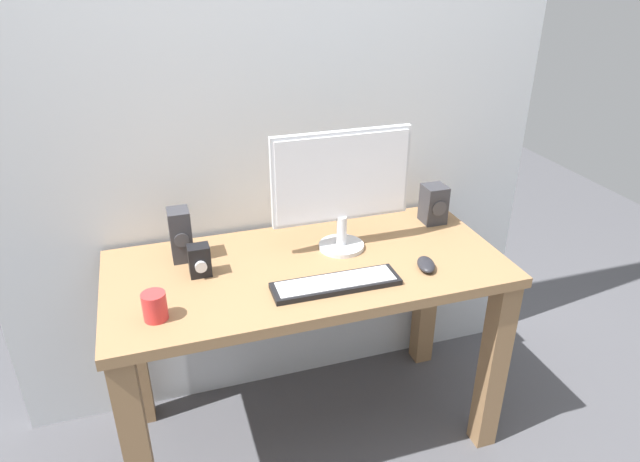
{
  "coord_description": "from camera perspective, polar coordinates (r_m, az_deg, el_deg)",
  "views": [
    {
      "loc": [
        -0.47,
        -1.61,
        1.74
      ],
      "look_at": [
        0.04,
        0.0,
        0.88
      ],
      "focal_mm": 31.81,
      "sensor_mm": 36.0,
      "label": 1
    }
  ],
  "objects": [
    {
      "name": "speaker_left",
      "position": [
        1.99,
        -13.85,
        -0.37
      ],
      "size": [
        0.07,
        0.09,
        0.19
      ],
      "color": "#333338",
      "rests_on": "desk"
    },
    {
      "name": "audio_controller",
      "position": [
        1.9,
        -12.02,
        -2.94
      ],
      "size": [
        0.07,
        0.07,
        0.11
      ],
      "color": "black",
      "rests_on": "desk"
    },
    {
      "name": "monitor",
      "position": [
        1.95,
        2.2,
        4.75
      ],
      "size": [
        0.49,
        0.16,
        0.43
      ],
      "color": "silver",
      "rests_on": "desk"
    },
    {
      "name": "keyboard_primary",
      "position": [
        1.82,
        1.61,
        -5.32
      ],
      "size": [
        0.42,
        0.12,
        0.02
      ],
      "color": "black",
      "rests_on": "desk"
    },
    {
      "name": "speaker_right",
      "position": [
        2.25,
        11.36,
        2.68
      ],
      "size": [
        0.09,
        0.09,
        0.15
      ],
      "color": "#333338",
      "rests_on": "desk"
    },
    {
      "name": "coffee_mug",
      "position": [
        1.72,
        -16.3,
        -7.28
      ],
      "size": [
        0.07,
        0.07,
        0.09
      ],
      "primitive_type": "cylinder",
      "color": "red",
      "rests_on": "desk"
    },
    {
      "name": "desk",
      "position": [
        2.03,
        -1.22,
        -7.16
      ],
      "size": [
        1.36,
        0.63,
        0.76
      ],
      "color": "#936D47",
      "rests_on": "ground_plane"
    },
    {
      "name": "mouse",
      "position": [
        1.94,
        10.62,
        -3.33
      ],
      "size": [
        0.08,
        0.12,
        0.03
      ],
      "primitive_type": "ellipsoid",
      "rotation": [
        0.0,
        0.0,
        -0.28
      ],
      "color": "#232328",
      "rests_on": "desk"
    },
    {
      "name": "ground_plane",
      "position": [
        2.42,
        -1.07,
        -19.15
      ],
      "size": [
        6.0,
        6.0,
        0.0
      ],
      "primitive_type": "plane",
      "color": "#4C4C51"
    },
    {
      "name": "wall_back",
      "position": [
        2.04,
        -4.54,
        20.05
      ],
      "size": [
        2.13,
        0.04,
        3.0
      ],
      "primitive_type": "cube",
      "color": "silver",
      "rests_on": "ground_plane"
    }
  ]
}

